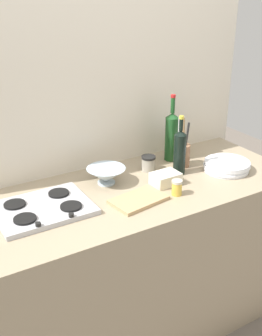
{
  "coord_description": "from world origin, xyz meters",
  "views": [
    {
      "loc": [
        -0.97,
        -1.63,
        1.88
      ],
      "look_at": [
        0.0,
        0.0,
        1.02
      ],
      "focal_mm": 45.26,
      "sensor_mm": 36.0,
      "label": 1
    }
  ],
  "objects_px": {
    "plate_stack": "(227,166)",
    "mixing_bowl": "(106,175)",
    "condiment_jar_rear": "(148,163)",
    "wine_bottle_mid_left": "(180,151)",
    "wine_bottle_leftmost": "(172,136)",
    "condiment_jar_front": "(177,188)",
    "utensil_crock": "(182,154)",
    "cutting_board": "(139,200)",
    "stovetop_hob": "(43,208)",
    "condiment_jar_spare": "(182,144)",
    "butter_dish": "(166,179)"
  },
  "relations": [
    {
      "from": "butter_dish",
      "to": "utensil_crock",
      "type": "relative_size",
      "value": 0.49
    },
    {
      "from": "wine_bottle_mid_left",
      "to": "mixing_bowl",
      "type": "relative_size",
      "value": 1.62
    },
    {
      "from": "mixing_bowl",
      "to": "cutting_board",
      "type": "height_order",
      "value": "mixing_bowl"
    },
    {
      "from": "wine_bottle_leftmost",
      "to": "wine_bottle_mid_left",
      "type": "bearing_deg",
      "value": -112.52
    },
    {
      "from": "utensil_crock",
      "to": "condiment_jar_front",
      "type": "xyz_separation_m",
      "value": [
        -0.23,
        -0.27,
        -0.03
      ]
    },
    {
      "from": "plate_stack",
      "to": "cutting_board",
      "type": "xyz_separation_m",
      "value": [
        -0.61,
        -0.05,
        -0.02
      ]
    },
    {
      "from": "wine_bottle_mid_left",
      "to": "condiment_jar_rear",
      "type": "xyz_separation_m",
      "value": [
        -0.12,
        0.12,
        -0.09
      ]
    },
    {
      "from": "utensil_crock",
      "to": "condiment_jar_front",
      "type": "relative_size",
      "value": 3.72
    },
    {
      "from": "wine_bottle_mid_left",
      "to": "plate_stack",
      "type": "bearing_deg",
      "value": -22.72
    },
    {
      "from": "mixing_bowl",
      "to": "cutting_board",
      "type": "relative_size",
      "value": 0.77
    },
    {
      "from": "stovetop_hob",
      "to": "condiment_jar_spare",
      "type": "relative_size",
      "value": 4.11
    },
    {
      "from": "mixing_bowl",
      "to": "condiment_jar_front",
      "type": "bearing_deg",
      "value": -50.4
    },
    {
      "from": "plate_stack",
      "to": "condiment_jar_rear",
      "type": "xyz_separation_m",
      "value": [
        -0.37,
        0.22,
        0.01
      ]
    },
    {
      "from": "stovetop_hob",
      "to": "wine_bottle_mid_left",
      "type": "relative_size",
      "value": 1.32
    },
    {
      "from": "plate_stack",
      "to": "mixing_bowl",
      "type": "relative_size",
      "value": 1.27
    },
    {
      "from": "wine_bottle_leftmost",
      "to": "cutting_board",
      "type": "distance_m",
      "value": 0.56
    },
    {
      "from": "stovetop_hob",
      "to": "mixing_bowl",
      "type": "relative_size",
      "value": 2.13
    },
    {
      "from": "wine_bottle_mid_left",
      "to": "condiment_jar_spare",
      "type": "height_order",
      "value": "wine_bottle_mid_left"
    },
    {
      "from": "condiment_jar_front",
      "to": "plate_stack",
      "type": "bearing_deg",
      "value": 12.62
    },
    {
      "from": "wine_bottle_mid_left",
      "to": "mixing_bowl",
      "type": "xyz_separation_m",
      "value": [
        -0.4,
        0.09,
        -0.08
      ]
    },
    {
      "from": "plate_stack",
      "to": "condiment_jar_front",
      "type": "xyz_separation_m",
      "value": [
        -0.41,
        -0.09,
        0.01
      ]
    },
    {
      "from": "utensil_crock",
      "to": "condiment_jar_rear",
      "type": "distance_m",
      "value": 0.2
    },
    {
      "from": "plate_stack",
      "to": "wine_bottle_leftmost",
      "type": "relative_size",
      "value": 0.66
    },
    {
      "from": "wine_bottle_mid_left",
      "to": "butter_dish",
      "type": "height_order",
      "value": "wine_bottle_mid_left"
    },
    {
      "from": "butter_dish",
      "to": "plate_stack",
      "type": "bearing_deg",
      "value": -4.7
    },
    {
      "from": "condiment_jar_front",
      "to": "utensil_crock",
      "type": "bearing_deg",
      "value": 49.05
    },
    {
      "from": "utensil_crock",
      "to": "wine_bottle_leftmost",
      "type": "bearing_deg",
      "value": 89.32
    },
    {
      "from": "condiment_jar_front",
      "to": "condiment_jar_rear",
      "type": "distance_m",
      "value": 0.32
    },
    {
      "from": "plate_stack",
      "to": "condiment_jar_rear",
      "type": "bearing_deg",
      "value": 149.01
    },
    {
      "from": "mixing_bowl",
      "to": "stovetop_hob",
      "type": "bearing_deg",
      "value": -164.78
    },
    {
      "from": "wine_bottle_leftmost",
      "to": "condiment_jar_front",
      "type": "height_order",
      "value": "wine_bottle_leftmost"
    },
    {
      "from": "plate_stack",
      "to": "wine_bottle_leftmost",
      "type": "bearing_deg",
      "value": 121.7
    },
    {
      "from": "butter_dish",
      "to": "wine_bottle_mid_left",
      "type": "bearing_deg",
      "value": 27.39
    },
    {
      "from": "cutting_board",
      "to": "butter_dish",
      "type": "bearing_deg",
      "value": 21.77
    },
    {
      "from": "condiment_jar_rear",
      "to": "wine_bottle_mid_left",
      "type": "bearing_deg",
      "value": -44.25
    },
    {
      "from": "stovetop_hob",
      "to": "cutting_board",
      "type": "xyz_separation_m",
      "value": [
        0.42,
        -0.15,
        -0.0
      ]
    },
    {
      "from": "wine_bottle_mid_left",
      "to": "butter_dish",
      "type": "xyz_separation_m",
      "value": [
        -0.14,
        -0.07,
        -0.1
      ]
    },
    {
      "from": "stovetop_hob",
      "to": "utensil_crock",
      "type": "bearing_deg",
      "value": 5.54
    },
    {
      "from": "mixing_bowl",
      "to": "condiment_jar_rear",
      "type": "distance_m",
      "value": 0.28
    },
    {
      "from": "wine_bottle_leftmost",
      "to": "condiment_jar_front",
      "type": "xyz_separation_m",
      "value": [
        -0.23,
        -0.37,
        -0.11
      ]
    },
    {
      "from": "wine_bottle_leftmost",
      "to": "mixing_bowl",
      "type": "bearing_deg",
      "value": -169.63
    },
    {
      "from": "plate_stack",
      "to": "utensil_crock",
      "type": "height_order",
      "value": "utensil_crock"
    },
    {
      "from": "condiment_jar_front",
      "to": "condiment_jar_spare",
      "type": "distance_m",
      "value": 0.56
    },
    {
      "from": "mixing_bowl",
      "to": "wine_bottle_leftmost",
      "type": "bearing_deg",
      "value": 10.37
    },
    {
      "from": "utensil_crock",
      "to": "cutting_board",
      "type": "distance_m",
      "value": 0.49
    },
    {
      "from": "condiment_jar_rear",
      "to": "cutting_board",
      "type": "bearing_deg",
      "value": -130.3
    },
    {
      "from": "wine_bottle_leftmost",
      "to": "mixing_bowl",
      "type": "distance_m",
      "value": 0.49
    },
    {
      "from": "stovetop_hob",
      "to": "condiment_jar_rear",
      "type": "distance_m",
      "value": 0.67
    },
    {
      "from": "wine_bottle_leftmost",
      "to": "condiment_jar_front",
      "type": "bearing_deg",
      "value": -121.89
    },
    {
      "from": "wine_bottle_mid_left",
      "to": "condiment_jar_rear",
      "type": "distance_m",
      "value": 0.19
    }
  ]
}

